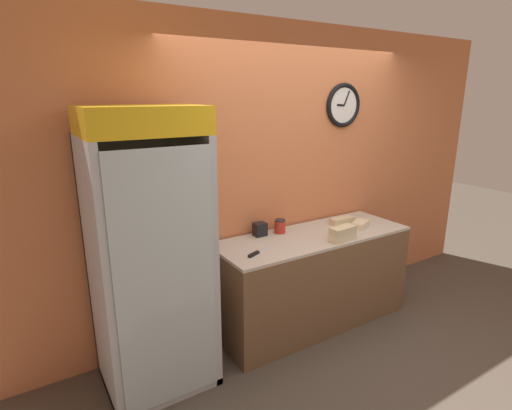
# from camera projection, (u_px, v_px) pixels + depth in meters

# --- Properties ---
(ground_plane) EXTENTS (14.00, 14.00, 0.00)m
(ground_plane) POSITION_uv_depth(u_px,v_px,m) (382.00, 372.00, 3.10)
(ground_plane) COLOR #4C4238
(wall_back) EXTENTS (5.20, 0.10, 2.70)m
(wall_back) POSITION_uv_depth(u_px,v_px,m) (291.00, 174.00, 3.76)
(wall_back) COLOR #D17547
(wall_back) RESTS_ON ground_plane
(prep_counter) EXTENTS (1.84, 0.65, 0.87)m
(prep_counter) POSITION_uv_depth(u_px,v_px,m) (312.00, 279.00, 3.70)
(prep_counter) COLOR brown
(prep_counter) RESTS_ON ground_plane
(beverage_cooler) EXTENTS (0.76, 0.67, 2.02)m
(beverage_cooler) POSITION_uv_depth(u_px,v_px,m) (147.00, 240.00, 2.80)
(beverage_cooler) COLOR #B2B7BC
(beverage_cooler) RESTS_ON ground_plane
(sandwich_stack_bottom) EXTENTS (0.25, 0.13, 0.06)m
(sandwich_stack_bottom) POSITION_uv_depth(u_px,v_px,m) (342.00, 237.00, 3.43)
(sandwich_stack_bottom) COLOR beige
(sandwich_stack_bottom) RESTS_ON prep_counter
(sandwich_stack_middle) EXTENTS (0.25, 0.13, 0.06)m
(sandwich_stack_middle) POSITION_uv_depth(u_px,v_px,m) (343.00, 230.00, 3.42)
(sandwich_stack_middle) COLOR beige
(sandwich_stack_middle) RESTS_ON sandwich_stack_bottom
(sandwich_flat_left) EXTENTS (0.23, 0.18, 0.06)m
(sandwich_flat_left) POSITION_uv_depth(u_px,v_px,m) (360.00, 225.00, 3.77)
(sandwich_flat_left) COLOR beige
(sandwich_flat_left) RESTS_ON prep_counter
(sandwich_flat_right) EXTENTS (0.25, 0.10, 0.06)m
(sandwich_flat_right) POSITION_uv_depth(u_px,v_px,m) (342.00, 221.00, 3.88)
(sandwich_flat_right) COLOR beige
(sandwich_flat_right) RESTS_ON prep_counter
(chefs_knife) EXTENTS (0.34, 0.16, 0.02)m
(chefs_knife) POSITION_uv_depth(u_px,v_px,m) (259.00, 252.00, 3.17)
(chefs_knife) COLOR silver
(chefs_knife) RESTS_ON prep_counter
(condiment_jar) EXTENTS (0.10, 0.10, 0.13)m
(condiment_jar) POSITION_uv_depth(u_px,v_px,m) (280.00, 226.00, 3.62)
(condiment_jar) COLOR #B72D23
(condiment_jar) RESTS_ON prep_counter
(napkin_dispenser) EXTENTS (0.11, 0.09, 0.12)m
(napkin_dispenser) POSITION_uv_depth(u_px,v_px,m) (260.00, 229.00, 3.54)
(napkin_dispenser) COLOR black
(napkin_dispenser) RESTS_ON prep_counter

